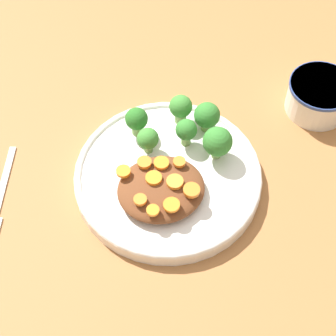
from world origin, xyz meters
The scene contains 20 objects.
ground_plane centered at (0.00, 0.00, 0.00)m, with size 4.00×4.00×0.00m, color #9E6638.
plate centered at (0.00, 0.00, 0.01)m, with size 0.28×0.28×0.03m.
dip_bowl centered at (-0.28, -0.08, 0.03)m, with size 0.11×0.11×0.06m.
stew_mound centered at (0.02, 0.03, 0.04)m, with size 0.13×0.12×0.03m, color brown.
broccoli_floret_0 centered at (-0.08, -0.01, 0.06)m, with size 0.05×0.05×0.06m.
broccoli_floret_1 centered at (0.02, -0.05, 0.05)m, with size 0.03×0.03×0.05m.
broccoli_floret_2 centered at (-0.05, -0.09, 0.05)m, with size 0.04×0.04×0.05m.
broccoli_floret_3 centered at (0.03, -0.09, 0.05)m, with size 0.04×0.04×0.05m.
broccoli_floret_4 centered at (-0.04, -0.05, 0.05)m, with size 0.03×0.03×0.05m.
broccoli_floret_5 centered at (-0.08, -0.07, 0.05)m, with size 0.04×0.04×0.05m.
carrot_slice_0 centered at (-0.02, 0.01, 0.05)m, with size 0.02×0.02×0.01m, color orange.
carrot_slice_1 centered at (0.03, 0.02, 0.05)m, with size 0.02×0.02×0.01m, color orange.
carrot_slice_2 centered at (0.05, 0.05, 0.05)m, with size 0.02×0.02×0.01m, color orange.
carrot_slice_3 centered at (0.04, 0.07, 0.05)m, with size 0.02×0.02×0.00m, color orange.
carrot_slice_4 centered at (0.03, -0.01, 0.05)m, with size 0.02×0.02×0.01m, color orange.
carrot_slice_5 centered at (-0.02, 0.06, 0.05)m, with size 0.02×0.02×0.01m, color orange.
carrot_slice_6 centered at (0.01, 0.07, 0.05)m, with size 0.02×0.02×0.00m, color orange.
carrot_slice_7 centered at (0.01, 0.00, 0.05)m, with size 0.02×0.02×0.01m, color orange.
carrot_slice_8 centered at (0.00, 0.04, 0.05)m, with size 0.02×0.02×0.01m, color orange.
carrot_slice_9 centered at (0.07, 0.00, 0.05)m, with size 0.02×0.02×0.01m, color orange.
Camera 1 is at (0.12, 0.46, 0.72)m, focal length 60.00 mm.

